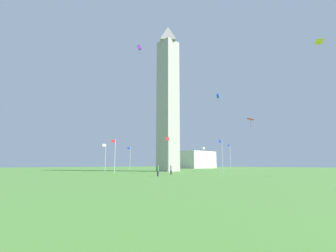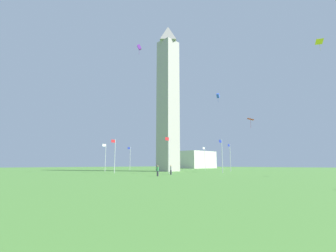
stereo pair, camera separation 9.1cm
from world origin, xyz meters
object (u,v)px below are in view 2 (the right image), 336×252
at_px(kite_red_diamond, 250,119).
at_px(flagpole_sw, 167,158).
at_px(person_green_shirt, 158,171).
at_px(flagpole_e, 222,154).
at_px(flagpole_s, 205,157).
at_px(flagpole_w, 130,157).
at_px(kite_purple_box, 139,47).
at_px(kite_blue_box, 218,96).
at_px(flagpole_n, 115,154).
at_px(flagpole_ne, 169,153).
at_px(obelisk_monument, 168,96).
at_px(flagpole_nw, 105,156).
at_px(person_gray_shirt, 171,170).
at_px(flagpole_se, 230,156).
at_px(kite_yellow_diamond, 319,42).
at_px(distant_building, 197,160).

bearing_deg(kite_red_diamond, flagpole_sw, -102.36).
relative_size(person_green_shirt, kite_red_diamond, 0.74).
distance_m(flagpole_e, person_green_shirt, 21.45).
bearing_deg(flagpole_s, flagpole_e, 45.00).
bearing_deg(flagpole_w, kite_purple_box, 56.39).
bearing_deg(flagpole_w, flagpole_s, 135.00).
distance_m(kite_purple_box, kite_blue_box, 22.06).
height_order(flagpole_n, flagpole_e, same).
relative_size(flagpole_n, flagpole_ne, 1.00).
distance_m(obelisk_monument, flagpole_sw, 23.99).
xyz_separation_m(flagpole_w, kite_blue_box, (-2.29, 31.99, 14.42)).
bearing_deg(flagpole_nw, person_gray_shirt, 83.51).
height_order(obelisk_monument, flagpole_sw, obelisk_monument).
xyz_separation_m(flagpole_se, flagpole_w, (12.02, -29.01, 0.00)).
xyz_separation_m(flagpole_ne, flagpole_se, (-24.04, 0.00, 0.00)).
bearing_deg(kite_yellow_diamond, flagpole_nw, -60.32).
distance_m(flagpole_ne, distant_building, 73.91).
relative_size(flagpole_w, person_gray_shirt, 4.33).
height_order(flagpole_se, flagpole_nw, same).
bearing_deg(flagpole_e, kite_yellow_diamond, 129.41).
bearing_deg(distant_building, flagpole_nw, 14.82).
bearing_deg(kite_yellow_diamond, person_gray_shirt, -32.83).
xyz_separation_m(flagpole_w, flagpole_nw, (12.02, 4.98, 0.00)).
height_order(flagpole_ne, kite_yellow_diamond, kite_yellow_diamond).
bearing_deg(person_gray_shirt, person_green_shirt, 142.25).
bearing_deg(kite_yellow_diamond, flagpole_n, -47.75).
distance_m(flagpole_e, flagpole_nw, 31.40).
distance_m(flagpole_s, kite_yellow_diamond, 43.57).
distance_m(person_gray_shirt, person_green_shirt, 6.62).
xyz_separation_m(flagpole_s, kite_red_diamond, (12.43, 21.98, 7.89)).
bearing_deg(flagpole_n, kite_purple_box, 113.22).
bearing_deg(kite_blue_box, kite_purple_box, -29.84).
bearing_deg(kite_purple_box, flagpole_ne, 111.94).
bearing_deg(flagpole_e, obelisk_monument, -90.22).
relative_size(flagpole_sw, flagpole_nw, 1.00).
xyz_separation_m(flagpole_e, flagpole_nw, (12.02, -29.01, 0.00)).
bearing_deg(person_gray_shirt, distant_building, -28.96).
bearing_deg(kite_red_diamond, flagpole_s, -119.48).
distance_m(flagpole_ne, flagpole_s, 31.40).
bearing_deg(person_green_shirt, flagpole_s, -10.06).
distance_m(obelisk_monument, flagpole_e, 24.02).
height_order(kite_yellow_diamond, kite_blue_box, kite_yellow_diamond).
bearing_deg(flagpole_s, person_green_shirt, 25.84).
bearing_deg(flagpole_nw, flagpole_sw, 180.00).
xyz_separation_m(flagpole_sw, kite_purple_box, (26.78, 17.23, 24.42)).
bearing_deg(kite_blue_box, flagpole_e, 41.09).
bearing_deg(flagpole_s, person_gray_shirt, 25.94).
distance_m(flagpole_ne, flagpole_sw, 33.99).
bearing_deg(flagpole_ne, flagpole_se, 180.00).
xyz_separation_m(flagpole_ne, kite_yellow_diamond, (-26.76, 22.92, 25.94)).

